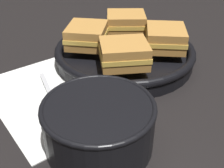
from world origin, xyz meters
TOP-DOWN VIEW (x-y plane):
  - ground_plane at (0.00, 0.00)m, footprint 4.00×4.00m
  - napkin at (-0.08, -0.04)m, footprint 0.32×0.29m
  - soup_bowl at (0.07, -0.09)m, footprint 0.17×0.17m
  - spoon at (-0.06, -0.07)m, footprint 0.14×0.08m
  - skillet at (-0.07, 0.14)m, footprint 0.32×0.32m
  - sandwich_near_left at (-0.02, 0.08)m, footprint 0.13×0.13m
  - sandwich_near_right at (-0.00, 0.20)m, footprint 0.13×0.13m
  - sandwich_far_left at (-0.13, 0.21)m, footprint 0.13×0.13m
  - sandwich_far_right at (-0.14, 0.09)m, footprint 0.13×0.13m

SIDE VIEW (x-z plane):
  - ground_plane at x=0.00m, z-range 0.00..0.00m
  - napkin at x=-0.08m, z-range 0.00..0.00m
  - spoon at x=-0.06m, z-range 0.00..0.01m
  - skillet at x=-0.07m, z-range 0.00..0.04m
  - soup_bowl at x=0.07m, z-range 0.00..0.08m
  - sandwich_near_left at x=-0.02m, z-range 0.04..0.09m
  - sandwich_near_right at x=0.00m, z-range 0.04..0.09m
  - sandwich_far_left at x=-0.13m, z-range 0.04..0.09m
  - sandwich_far_right at x=-0.14m, z-range 0.04..0.09m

